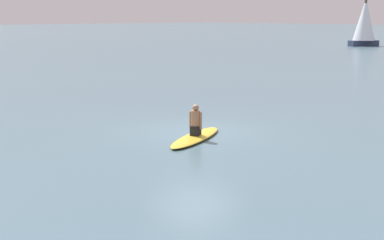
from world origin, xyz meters
TOP-DOWN VIEW (x-y plane):
  - ground_plane at (0.00, 0.00)m, footprint 400.00×400.00m
  - surfboard at (-0.72, -0.77)m, footprint 3.06×1.78m
  - person_paddler at (-0.72, -0.77)m, footprint 0.36×0.39m
  - sailboat_distant at (47.91, 20.13)m, footprint 3.82×3.39m

SIDE VIEW (x-z plane):
  - ground_plane at x=0.00m, z-range 0.00..0.00m
  - surfboard at x=-0.72m, z-range 0.00..0.12m
  - person_paddler at x=-0.72m, z-range 0.08..0.98m
  - sailboat_distant at x=47.91m, z-range -0.21..5.98m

